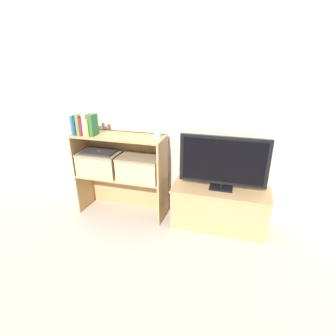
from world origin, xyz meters
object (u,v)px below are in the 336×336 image
at_px(tv, 223,162).
at_px(book_maroon, 84,126).
at_px(book_olive, 81,124).
at_px(laptop, 99,152).
at_px(tv_stand, 219,207).
at_px(book_navy, 78,125).
at_px(book_ivory, 87,124).
at_px(baby_monitor, 157,133).
at_px(storage_basket_right, 140,167).
at_px(storage_basket_left, 100,162).
at_px(book_forest, 94,125).
at_px(book_mustard, 91,127).
at_px(book_teal, 75,125).

bearing_deg(tv, book_maroon, -176.49).
bearing_deg(book_olive, laptop, 19.56).
height_order(tv_stand, book_navy, book_navy).
bearing_deg(book_maroon, book_ivory, 0.00).
bearing_deg(laptop, book_olive, -160.44).
bearing_deg(tv_stand, book_olive, -176.52).
distance_m(book_navy, baby_monitor, 0.81).
relative_size(tv_stand, storage_basket_right, 2.19).
xyz_separation_m(book_navy, storage_basket_left, (0.17, 0.05, -0.40)).
xyz_separation_m(book_olive, book_ivory, (0.07, 0.00, 0.01)).
xyz_separation_m(book_forest, laptop, (-0.00, 0.05, -0.29)).
relative_size(book_navy, book_mustard, 1.07).
relative_size(book_teal, book_mustard, 1.11).
bearing_deg(book_mustard, book_navy, 180.00).
distance_m(tv_stand, laptop, 1.36).
xyz_separation_m(tv_stand, book_olive, (-1.41, -0.09, 0.77)).
height_order(book_ivory, book_forest, book_ivory).
distance_m(book_teal, laptop, 0.35).
relative_size(book_teal, book_navy, 1.03).
bearing_deg(book_maroon, tv_stand, 3.57).
xyz_separation_m(book_mustard, storage_basket_right, (0.48, 0.05, -0.39)).
distance_m(book_navy, book_olive, 0.03).
xyz_separation_m(tv_stand, book_ivory, (-1.33, -0.09, 0.78)).
relative_size(tv_stand, book_mustard, 5.48).
distance_m(book_teal, book_ivory, 0.14).
bearing_deg(storage_basket_right, tv_stand, 2.50).
bearing_deg(storage_basket_right, book_navy, -175.42).
bearing_deg(book_teal, book_navy, 0.00).
bearing_deg(storage_basket_right, storage_basket_left, 180.00).
bearing_deg(book_navy, book_ivory, 0.00).
bearing_deg(tv_stand, book_ivory, -176.32).
bearing_deg(book_ivory, storage_basket_right, 5.53).
height_order(book_teal, baby_monitor, book_teal).
xyz_separation_m(book_maroon, book_mustard, (0.07, 0.00, -0.00)).
distance_m(storage_basket_left, storage_basket_right, 0.45).
distance_m(baby_monitor, storage_basket_right, 0.40).
relative_size(book_navy, book_olive, 0.92).
bearing_deg(book_mustard, baby_monitor, 5.59).
height_order(book_forest, baby_monitor, book_forest).
bearing_deg(storage_basket_right, book_olive, -175.16).
xyz_separation_m(book_navy, book_maroon, (0.07, 0.00, -0.00)).
distance_m(book_navy, storage_basket_left, 0.44).
height_order(tv_stand, book_teal, book_teal).
xyz_separation_m(baby_monitor, laptop, (-0.63, -0.02, -0.24)).
bearing_deg(book_maroon, book_teal, 180.00).
bearing_deg(tv, storage_basket_left, -178.46).
bearing_deg(book_teal, book_ivory, 0.00).
height_order(book_teal, storage_basket_left, book_teal).
bearing_deg(book_teal, book_olive, 0.00).
relative_size(book_teal, book_forest, 0.91).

